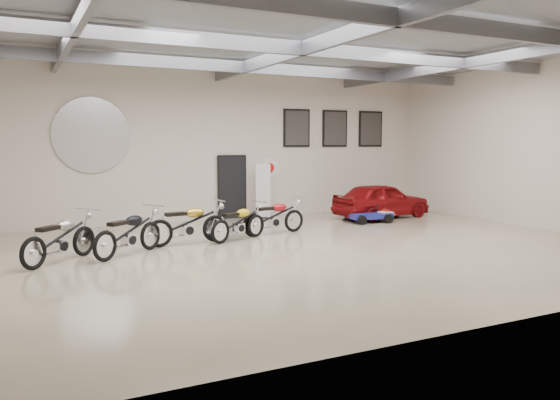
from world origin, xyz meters
name	(u,v)px	position (x,y,z in m)	size (l,w,h in m)	color
floor	(302,250)	(0.00, 0.00, 0.00)	(16.00, 12.00, 0.01)	tan
ceiling	(303,38)	(0.00, 0.00, 5.00)	(16.00, 12.00, 0.01)	gray
back_wall	(217,145)	(0.00, 6.00, 2.50)	(16.00, 0.02, 5.00)	beige
right_wall	(536,145)	(8.00, 0.00, 2.50)	(0.02, 12.00, 5.00)	beige
ceiling_beams	(303,49)	(0.00, 0.00, 4.75)	(15.80, 11.80, 0.32)	slate
door	(232,188)	(0.50, 5.95, 1.05)	(0.92, 0.08, 2.10)	black
logo_plaque	(92,135)	(-4.00, 5.95, 2.80)	(2.30, 0.06, 1.16)	silver
poster_left	(297,128)	(3.00, 5.96, 3.10)	(1.05, 0.08, 1.35)	black
poster_mid	(335,129)	(4.60, 5.96, 3.10)	(1.05, 0.08, 1.35)	black
poster_right	(370,129)	(6.20, 5.96, 3.10)	(1.05, 0.08, 1.35)	black
oil_sign	(269,168)	(1.90, 5.95, 1.70)	(0.72, 0.10, 0.72)	white
banner_stand	(263,191)	(1.46, 5.50, 0.94)	(0.51, 0.20, 1.87)	white
motorcycle_silver	(60,237)	(-5.35, 1.07, 0.55)	(2.12, 0.66, 1.10)	silver
motorcycle_black	(129,232)	(-3.87, 1.17, 0.55)	(2.12, 0.66, 1.10)	silver
motorcycle_gold	(188,223)	(-2.26, 1.91, 0.56)	(2.15, 0.67, 1.12)	silver
motorcycle_yellow	(239,222)	(-0.87, 1.90, 0.50)	(1.92, 0.59, 1.00)	silver
motorcycle_red	(274,216)	(0.37, 2.35, 0.52)	(2.01, 0.62, 1.04)	silver
go_kart	(374,213)	(4.29, 2.98, 0.31)	(1.68, 0.76, 0.61)	navy
vintage_car	(381,200)	(5.17, 3.80, 0.61)	(3.56, 1.43, 1.21)	maroon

